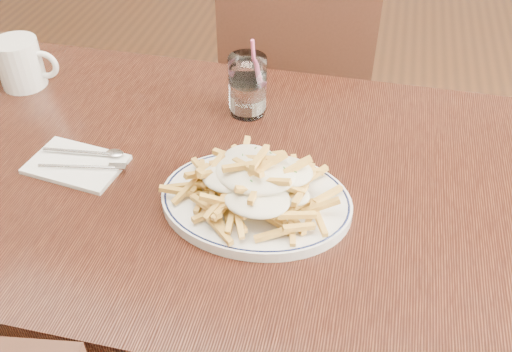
% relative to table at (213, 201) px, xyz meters
% --- Properties ---
extents(table, '(1.20, 0.80, 0.75)m').
position_rel_table_xyz_m(table, '(0.00, 0.00, 0.00)').
color(table, black).
rests_on(table, ground).
extents(chair_far, '(0.45, 0.45, 0.91)m').
position_rel_table_xyz_m(chair_far, '(0.06, 0.68, -0.16)').
color(chair_far, '#321910').
rests_on(chair_far, ground).
extents(fries_plate, '(0.37, 0.33, 0.02)m').
position_rel_table_xyz_m(fries_plate, '(0.11, -0.08, 0.09)').
color(fries_plate, silver).
rests_on(fries_plate, table).
extents(loaded_fries, '(0.30, 0.26, 0.08)m').
position_rel_table_xyz_m(loaded_fries, '(0.11, -0.08, 0.14)').
color(loaded_fries, gold).
rests_on(loaded_fries, fries_plate).
extents(napkin, '(0.19, 0.14, 0.01)m').
position_rel_table_xyz_m(napkin, '(-0.26, -0.05, 0.08)').
color(napkin, white).
rests_on(napkin, table).
extents(cutlery, '(0.19, 0.09, 0.01)m').
position_rel_table_xyz_m(cutlery, '(-0.26, -0.04, 0.09)').
color(cutlery, silver).
rests_on(cutlery, napkin).
extents(water_glass, '(0.08, 0.08, 0.18)m').
position_rel_table_xyz_m(water_glass, '(0.02, 0.21, 0.14)').
color(water_glass, white).
rests_on(water_glass, table).
extents(coffee_mug, '(0.14, 0.10, 0.11)m').
position_rel_table_xyz_m(coffee_mug, '(-0.50, 0.20, 0.13)').
color(coffee_mug, silver).
rests_on(coffee_mug, table).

